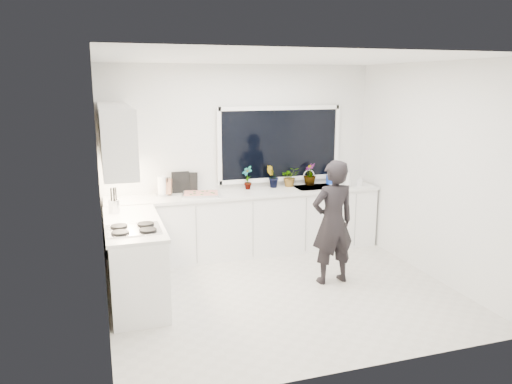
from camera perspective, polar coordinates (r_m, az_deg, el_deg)
name	(u,v)px	position (r m, az deg, el deg)	size (l,w,h in m)	color
floor	(282,292)	(6.10, 2.99, -11.36)	(4.00, 3.50, 0.02)	beige
wall_back	(241,159)	(7.33, -1.78, 3.82)	(4.00, 0.02, 2.70)	white
wall_left	(99,193)	(5.32, -17.51, -0.08)	(0.02, 3.50, 2.70)	white
wall_right	(432,171)	(6.67, 19.51, 2.23)	(0.02, 3.50, 2.70)	white
ceiling	(285,58)	(5.59, 3.31, 15.09)	(4.00, 3.50, 0.02)	white
window	(280,144)	(7.46, 2.74, 5.51)	(1.80, 0.02, 1.00)	black
base_cabinets_back	(247,224)	(7.24, -1.05, -3.67)	(3.92, 0.58, 0.88)	white
base_cabinets_left	(135,262)	(5.92, -13.66, -7.77)	(0.58, 1.60, 0.88)	white
countertop_back	(247,193)	(7.12, -1.04, -0.14)	(3.94, 0.62, 0.04)	silver
countertop_left	(133,223)	(5.78, -13.89, -3.49)	(0.62, 1.60, 0.04)	silver
upper_cabinets	(115,136)	(5.94, -15.78, 6.18)	(0.34, 2.10, 0.70)	white
sink	(314,190)	(7.49, 6.65, 0.19)	(0.58, 0.42, 0.14)	silver
faucet	(309,177)	(7.64, 6.06, 1.67)	(0.03, 0.03, 0.22)	silver
stovetop	(133,229)	(5.43, -13.84, -4.13)	(0.56, 0.48, 0.03)	black
person	(333,222)	(6.19, 8.76, -3.44)	(0.56, 0.37, 1.54)	black
pizza_tray	(201,194)	(6.93, -6.30, -0.26)	(0.50, 0.37, 0.03)	silver
pizza	(201,193)	(6.93, -6.30, -0.12)	(0.46, 0.33, 0.01)	red
watering_can	(331,179)	(7.76, 8.51, 1.43)	(0.14, 0.14, 0.13)	#143CBF
paper_towel_roll	(162,187)	(6.95, -10.71, 0.61)	(0.11, 0.11, 0.26)	white
knife_block	(167,187)	(7.00, -10.17, 0.55)	(0.13, 0.10, 0.22)	olive
utensil_crock	(114,207)	(6.18, -15.91, -1.61)	(0.13, 0.13, 0.16)	silver
picture_frame_large	(190,182)	(7.14, -7.57, 1.12)	(0.22, 0.02, 0.28)	black
picture_frame_small	(181,182)	(7.12, -8.60, 1.13)	(0.25, 0.02, 0.30)	black
herb_plants	(285,176)	(7.44, 3.32, 1.81)	(1.17, 0.26, 0.34)	#26662D
soap_bottles	(351,178)	(7.56, 10.78, 1.55)	(0.33, 0.14, 0.28)	#D8BF66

